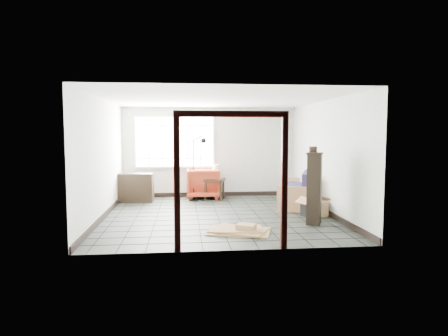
{
  "coord_description": "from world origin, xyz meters",
  "views": [
    {
      "loc": [
        -0.74,
        -8.88,
        1.85
      ],
      "look_at": [
        0.18,
        0.3,
        1.04
      ],
      "focal_mm": 32.0,
      "sensor_mm": 36.0,
      "label": 1
    }
  ],
  "objects": [
    {
      "name": "side_table",
      "position": [
        0.1,
        2.14,
        0.48
      ],
      "size": [
        0.65,
        0.65,
        0.59
      ],
      "rotation": [
        0.0,
        0.0,
        -0.27
      ],
      "color": "black",
      "rests_on": "ground"
    },
    {
      "name": "floor_lamp",
      "position": [
        -0.35,
        2.06,
        0.96
      ],
      "size": [
        0.56,
        0.37,
        1.8
      ],
      "rotation": [
        0.0,
        0.0,
        0.43
      ],
      "color": "black",
      "rests_on": "ground"
    },
    {
      "name": "projector",
      "position": [
        0.15,
        2.2,
        0.63
      ],
      "size": [
        0.31,
        0.27,
        0.09
      ],
      "rotation": [
        0.0,
        0.0,
        -0.34
      ],
      "color": "silver",
      "rests_on": "side_table"
    },
    {
      "name": "cardboard_pile",
      "position": [
        0.3,
        -1.6,
        0.04
      ],
      "size": [
        1.33,
        1.12,
        0.17
      ],
      "rotation": [
        0.0,
        0.0,
        -0.34
      ],
      "color": "#8C6543",
      "rests_on": "ground"
    },
    {
      "name": "tall_shelf",
      "position": [
        1.89,
        -1.08,
        0.74
      ],
      "size": [
        0.44,
        0.49,
        1.46
      ],
      "rotation": [
        0.0,
        0.0,
        -0.42
      ],
      "color": "black",
      "rests_on": "ground"
    },
    {
      "name": "console_shelf",
      "position": [
        -2.08,
        1.96,
        0.39
      ],
      "size": [
        1.02,
        0.47,
        0.78
      ],
      "rotation": [
        0.0,
        0.0,
        -0.08
      ],
      "color": "black",
      "rests_on": "ground"
    },
    {
      "name": "window_panel",
      "position": [
        -1.0,
        2.7,
        1.6
      ],
      "size": [
        2.32,
        0.08,
        1.52
      ],
      "color": "silver",
      "rests_on": "ground"
    },
    {
      "name": "ground",
      "position": [
        0.0,
        0.0,
        0.0
      ],
      "size": [
        5.5,
        5.5,
        0.0
      ],
      "primitive_type": "plane",
      "color": "black",
      "rests_on": "ground"
    },
    {
      "name": "open_box",
      "position": [
        2.15,
        -0.34,
        0.16
      ],
      "size": [
        0.87,
        0.63,
        0.45
      ],
      "rotation": [
        0.0,
        0.0,
        0.36
      ],
      "color": "#8C6543",
      "rests_on": "ground"
    },
    {
      "name": "table_lamp",
      "position": [
        0.16,
        2.22,
        0.85
      ],
      "size": [
        0.32,
        0.32,
        0.38
      ],
      "rotation": [
        0.0,
        0.0,
        0.32
      ],
      "color": "black",
      "rests_on": "side_table"
    },
    {
      "name": "armchair",
      "position": [
        -0.21,
        2.4,
        0.47
      ],
      "size": [
        0.92,
        0.86,
        0.94
      ],
      "primitive_type": "imported",
      "rotation": [
        0.0,
        0.0,
        3.14
      ],
      "color": "maroon",
      "rests_on": "ground"
    },
    {
      "name": "futon_sofa",
      "position": [
        2.2,
        1.05,
        0.32
      ],
      "size": [
        1.41,
        2.15,
        0.89
      ],
      "rotation": [
        0.0,
        0.0,
        -0.36
      ],
      "color": "#B57C52",
      "rests_on": "ground"
    },
    {
      "name": "doorway_trim",
      "position": [
        0.0,
        -2.7,
        1.38
      ],
      "size": [
        1.8,
        0.08,
        2.2
      ],
      "color": "black",
      "rests_on": "ground"
    },
    {
      "name": "room_shell",
      "position": [
        0.0,
        0.03,
        1.68
      ],
      "size": [
        5.02,
        5.52,
        2.61
      ],
      "color": "#B0B4AC",
      "rests_on": "ground"
    },
    {
      "name": "pot",
      "position": [
        1.86,
        -1.04,
        1.52
      ],
      "size": [
        0.21,
        0.21,
        0.12
      ],
      "rotation": [
        0.0,
        0.0,
        0.43
      ],
      "color": "black",
      "rests_on": "tall_shelf"
    }
  ]
}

